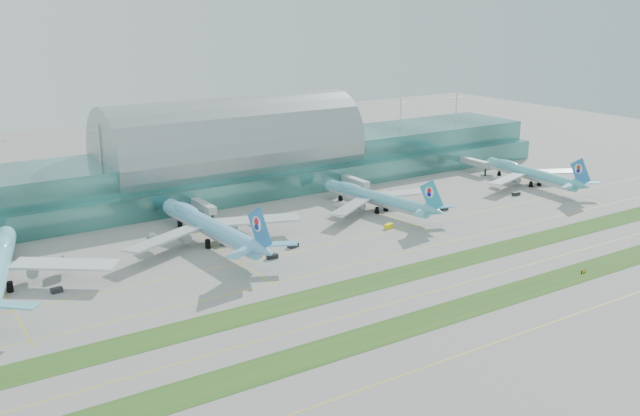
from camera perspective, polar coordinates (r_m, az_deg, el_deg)
ground at (r=231.28m, az=7.49°, el=-5.31°), size 700.00×700.00×0.00m
terminal at (r=331.31m, az=-6.99°, el=3.83°), size 340.00×69.10×36.00m
grass_strip_near at (r=212.52m, az=12.41°, el=-7.53°), size 420.00×12.00×0.08m
grass_strip_far at (r=232.68m, az=7.17°, el=-5.15°), size 420.00×12.00×0.08m
taxiline_a at (r=200.48m, az=16.50°, el=-9.34°), size 420.00×0.35×0.01m
taxiline_b at (r=221.66m, az=9.84°, el=-6.39°), size 420.00×0.35×0.01m
taxiline_c at (r=244.27m, az=4.75°, el=-4.04°), size 420.00×0.35×0.01m
taxiline_d at (r=260.95m, az=1.80°, el=-2.66°), size 420.00×0.35×0.01m
airliner_b at (r=259.81m, az=-8.88°, el=-1.38°), size 69.82×79.38×21.84m
airliner_c at (r=298.65m, az=4.41°, el=0.88°), size 59.17×67.80×18.71m
airliner_d at (r=355.08m, az=16.44°, el=2.71°), size 59.69×67.98×18.70m
gse_b at (r=229.55m, az=-20.32°, el=-6.19°), size 3.51×2.06×1.53m
gse_c at (r=243.71m, az=-3.84°, el=-3.88°), size 4.04×2.10×1.54m
gse_d at (r=254.34m, az=-2.18°, el=-3.00°), size 4.17×2.59×1.47m
gse_e at (r=276.94m, az=5.52°, el=-1.43°), size 4.24×3.04×1.68m
gse_f at (r=303.86m, az=9.92°, el=-0.01°), size 3.47×2.13×1.70m
gse_g at (r=334.64m, az=15.42°, el=1.11°), size 3.95×1.99×1.49m
gse_h at (r=364.67m, az=17.76°, el=2.14°), size 3.49×2.46×1.60m
taxiway_sign_east at (r=245.97m, az=20.34°, el=-4.77°), size 2.47×0.49×1.04m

